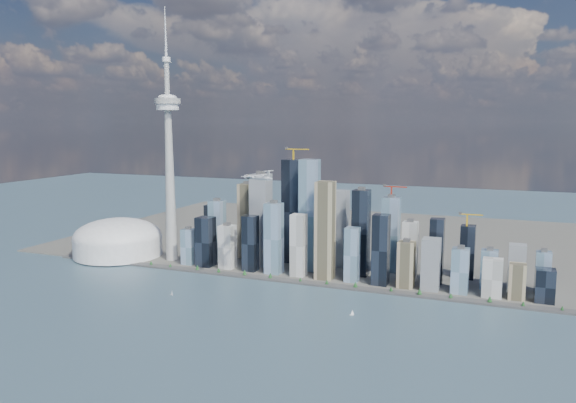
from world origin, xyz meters
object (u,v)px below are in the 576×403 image
at_px(dome_stadium, 118,240).
at_px(sailboat_west, 172,293).
at_px(needle_tower, 169,156).
at_px(airplane, 257,177).
at_px(sailboat_east, 352,313).

relative_size(dome_stadium, sailboat_west, 19.29).
distance_m(needle_tower, dome_stadium, 241.40).
relative_size(needle_tower, sailboat_west, 53.10).
bearing_deg(sailboat_west, dome_stadium, 164.52).
xyz_separation_m(needle_tower, airplane, (269.35, -123.05, -25.18)).
bearing_deg(sailboat_east, sailboat_west, 171.52).
xyz_separation_m(dome_stadium, airplane, (409.35, -113.05, 171.22)).
height_order(needle_tower, airplane, needle_tower).
height_order(needle_tower, sailboat_west, needle_tower).
relative_size(airplane, sailboat_west, 6.98).
distance_m(dome_stadium, sailboat_east, 641.56).
height_order(airplane, sailboat_west, airplane).
xyz_separation_m(dome_stadium, sailboat_east, (611.75, -189.88, -36.13)).
height_order(dome_stadium, sailboat_east, dome_stadium).
relative_size(needle_tower, airplane, 7.61).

